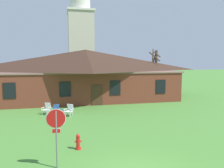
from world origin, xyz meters
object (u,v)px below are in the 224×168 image
(lawn_chair_by_porch, at_px, (47,108))
(lawn_chair_near_door, at_px, (57,110))
(lawn_chair_left_end, at_px, (69,110))
(stop_sign, at_px, (56,127))
(fire_hydrant, at_px, (78,142))

(lawn_chair_by_porch, height_order, lawn_chair_near_door, same)
(lawn_chair_left_end, bearing_deg, stop_sign, -94.67)
(lawn_chair_near_door, bearing_deg, fire_hydrant, -80.01)
(lawn_chair_left_end, bearing_deg, lawn_chair_by_porch, 151.32)
(lawn_chair_left_end, distance_m, fire_hydrant, 6.99)
(lawn_chair_near_door, xyz_separation_m, lawn_chair_left_end, (0.98, -0.07, 0.00))
(fire_hydrant, bearing_deg, lawn_chair_by_porch, 104.86)
(lawn_chair_by_porch, distance_m, fire_hydrant, 8.28)
(lawn_chair_near_door, relative_size, fire_hydrant, 1.21)
(fire_hydrant, bearing_deg, stop_sign, -118.99)
(lawn_chair_left_end, height_order, fire_hydrant, lawn_chair_left_end)
(stop_sign, distance_m, fire_hydrant, 2.46)
(stop_sign, xyz_separation_m, fire_hydrant, (0.98, 1.77, -1.41))
(stop_sign, height_order, lawn_chair_near_door, stop_sign)
(stop_sign, height_order, fire_hydrant, stop_sign)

